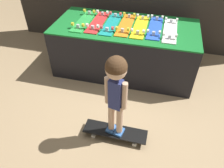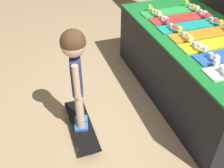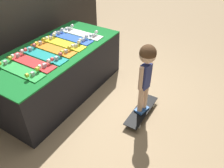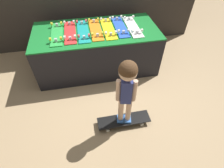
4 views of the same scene
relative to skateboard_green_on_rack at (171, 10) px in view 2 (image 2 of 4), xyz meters
The scene contains 9 objects.
ground_plane 1.20m from the skateboard_green_on_rack, 43.92° to the right, with size 16.00×16.00×0.00m, color tan.
display_rack 0.76m from the skateboard_green_on_rack, ahead, with size 2.15×1.02×0.78m.
skateboard_green_on_rack is the anchor object (origin of this frame).
skateboard_red_on_rack 0.22m from the skateboard_green_on_rack, ahead, with size 0.19×0.77×0.09m.
skateboard_teal_on_rack 0.43m from the skateboard_green_on_rack, ahead, with size 0.19×0.77×0.09m.
skateboard_orange_on_rack 0.65m from the skateboard_green_on_rack, ahead, with size 0.19×0.77×0.09m.
skateboard_yellow_on_rack 0.86m from the skateboard_green_on_rack, ahead, with size 0.19×0.77×0.09m.
skateboard_on_floor 1.77m from the skateboard_green_on_rack, 59.11° to the right, with size 0.76×0.20×0.09m.
child 1.62m from the skateboard_green_on_rack, 59.11° to the right, with size 0.25×0.21×1.05m.
Camera 2 is at (2.03, -1.07, 2.04)m, focal length 42.00 mm.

